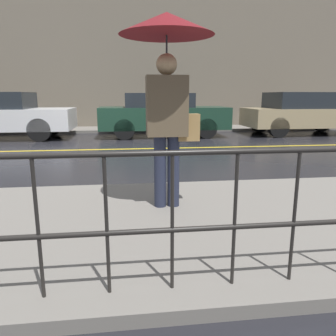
{
  "coord_description": "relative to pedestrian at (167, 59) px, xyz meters",
  "views": [
    {
      "loc": [
        0.56,
        -8.47,
        1.36
      ],
      "look_at": [
        1.15,
        -3.73,
        0.3
      ],
      "focal_mm": 35.0,
      "sensor_mm": 36.0,
      "label": 1
    }
  ],
  "objects": [
    {
      "name": "car_tan",
      "position": [
        5.73,
        7.45,
        -0.98
      ],
      "size": [
        4.04,
        1.81,
        1.47
      ],
      "color": "tan",
      "rests_on": "ground_plane"
    },
    {
      "name": "railing_foreground",
      "position": [
        -1.0,
        -1.66,
        -1.04
      ],
      "size": [
        12.0,
        0.04,
        0.93
      ],
      "color": "black",
      "rests_on": "sidewalk_near"
    },
    {
      "name": "car_dark_green",
      "position": [
        0.75,
        7.45,
        -0.99
      ],
      "size": [
        4.25,
        1.71,
        1.44
      ],
      "color": "#193828",
      "rests_on": "ground_plane"
    },
    {
      "name": "pedestrian",
      "position": [
        0.0,
        0.0,
        0.0
      ],
      "size": [
        1.01,
        1.01,
        2.1
      ],
      "rotation": [
        0.0,
        0.0,
        3.14
      ],
      "color": "#23283D",
      "rests_on": "sidewalk_near"
    },
    {
      "name": "sidewalk_far",
      "position": [
        -1.0,
        9.51,
        -1.68
      ],
      "size": [
        28.0,
        1.67,
        0.1
      ],
      "color": "slate",
      "rests_on": "ground_plane"
    },
    {
      "name": "ground_plane",
      "position": [
        -1.0,
        4.86,
        -1.74
      ],
      "size": [
        80.0,
        80.0,
        0.0
      ],
      "primitive_type": "plane",
      "color": "black"
    },
    {
      "name": "building_storefront",
      "position": [
        -1.0,
        10.49,
        1.68
      ],
      "size": [
        28.0,
        0.3,
        6.83
      ],
      "color": "#706656",
      "rests_on": "ground_plane"
    },
    {
      "name": "lane_marking",
      "position": [
        -1.0,
        4.86,
        -1.73
      ],
      "size": [
        25.2,
        0.12,
        0.01
      ],
      "color": "gold",
      "rests_on": "ground_plane"
    },
    {
      "name": "sidewalk_near",
      "position": [
        -1.0,
        -0.44,
        -1.68
      ],
      "size": [
        28.0,
        2.95,
        0.1
      ],
      "color": "slate",
      "rests_on": "ground_plane"
    }
  ]
}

